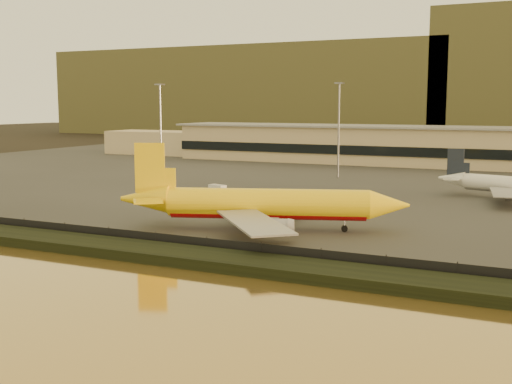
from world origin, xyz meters
TOP-DOWN VIEW (x-y plane):
  - ground at (0.00, 0.00)m, footprint 900.00×900.00m
  - embankment at (0.00, -17.00)m, footprint 320.00×7.00m
  - tarmac at (0.00, 95.00)m, footprint 320.00×220.00m
  - perimeter_fence at (0.00, -13.00)m, footprint 300.00×0.05m
  - terminal_building at (-14.52, 125.55)m, footprint 202.00×25.00m
  - apron_light_masts at (15.00, 75.00)m, footprint 152.20×12.20m
  - distant_hills at (-20.74, 340.00)m, footprint 470.00×160.00m
  - dhl_cargo_jet at (1.84, 5.12)m, footprint 44.49×42.32m
  - gse_vehicle_yellow at (11.07, 24.19)m, footprint 4.15×1.90m
  - gse_vehicle_white at (-24.90, 39.41)m, footprint 4.48×3.10m

SIDE VIEW (x-z plane):
  - ground at x=0.00m, z-range 0.00..0.00m
  - tarmac at x=0.00m, z-range 0.00..0.20m
  - embankment at x=0.00m, z-range 0.00..1.40m
  - gse_vehicle_white at x=-24.90m, z-range 0.20..2.04m
  - gse_vehicle_yellow at x=11.07m, z-range 0.20..2.06m
  - perimeter_fence at x=0.00m, z-range 0.20..2.40m
  - dhl_cargo_jet at x=1.84m, z-range -2.55..11.10m
  - terminal_building at x=-14.52m, z-range -0.05..12.55m
  - apron_light_masts at x=15.00m, z-range 3.00..28.40m
  - distant_hills at x=-20.74m, z-range -3.61..66.39m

